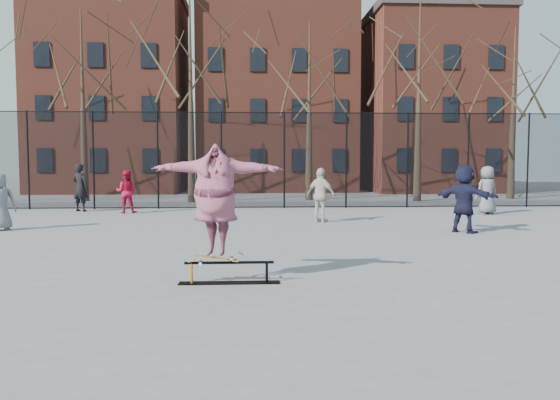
{
  "coord_description": "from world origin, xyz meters",
  "views": [
    {
      "loc": [
        -0.21,
        -9.64,
        1.99
      ],
      "look_at": [
        0.4,
        1.5,
        1.18
      ],
      "focal_mm": 35.0,
      "sensor_mm": 36.0,
      "label": 1
    }
  ],
  "objects": [
    {
      "name": "tree_row",
      "position": [
        -0.25,
        17.15,
        7.36
      ],
      "size": [
        33.66,
        7.46,
        10.67
      ],
      "color": "black",
      "rests_on": "ground"
    },
    {
      "name": "bystander_grey",
      "position": [
        -7.3,
        6.18,
        0.82
      ],
      "size": [
        0.9,
        0.7,
        1.63
      ],
      "primitive_type": "imported",
      "rotation": [
        0.0,
        0.0,
        3.39
      ],
      "color": "slate",
      "rests_on": "ground"
    },
    {
      "name": "bystander_white",
      "position": [
        2.05,
        7.73,
        0.87
      ],
      "size": [
        1.06,
        0.98,
        1.75
      ],
      "primitive_type": "imported",
      "rotation": [
        0.0,
        0.0,
        2.45
      ],
      "color": "beige",
      "rests_on": "ground"
    },
    {
      "name": "ground",
      "position": [
        0.0,
        0.0,
        0.0
      ],
      "size": [
        100.0,
        100.0,
        0.0
      ],
      "primitive_type": "plane",
      "color": "slate"
    },
    {
      "name": "bystander_black",
      "position": [
        -6.84,
        12.0,
        0.94
      ],
      "size": [
        0.81,
        0.69,
        1.87
      ],
      "primitive_type": "imported",
      "rotation": [
        0.0,
        0.0,
        2.72
      ],
      "color": "black",
      "rests_on": "ground"
    },
    {
      "name": "skateboard",
      "position": [
        -0.77,
        -0.89,
        0.41
      ],
      "size": [
        0.78,
        0.19,
        0.09
      ],
      "primitive_type": null,
      "color": "#96653C",
      "rests_on": "skate_rail"
    },
    {
      "name": "bystander_navy",
      "position": [
        5.67,
        5.01,
        0.94
      ],
      "size": [
        1.59,
        1.68,
        1.89
      ],
      "primitive_type": "imported",
      "rotation": [
        0.0,
        0.0,
        2.3
      ],
      "color": "#191A33",
      "rests_on": "ground"
    },
    {
      "name": "rowhouses",
      "position": [
        0.72,
        26.0,
        6.06
      ],
      "size": [
        29.0,
        7.0,
        13.0
      ],
      "color": "brown",
      "rests_on": "ground"
    },
    {
      "name": "fence",
      "position": [
        -0.01,
        13.0,
        2.05
      ],
      "size": [
        34.03,
        0.07,
        4.0
      ],
      "color": "black",
      "rests_on": "ground"
    },
    {
      "name": "bystander_extra",
      "position": [
        8.52,
        10.0,
        0.89
      ],
      "size": [
        0.99,
        0.77,
        1.79
      ],
      "primitive_type": "imported",
      "rotation": [
        0.0,
        0.0,
        3.39
      ],
      "color": "slate",
      "rests_on": "ground"
    },
    {
      "name": "skater",
      "position": [
        -0.77,
        -0.89,
        1.35
      ],
      "size": [
        2.27,
        1.03,
        1.79
      ],
      "primitive_type": "imported",
      "rotation": [
        0.0,
        0.0,
        -0.2
      ],
      "color": "#583C97",
      "rests_on": "skateboard"
    },
    {
      "name": "bystander_red",
      "position": [
        -4.89,
        11.2,
        0.81
      ],
      "size": [
        0.8,
        0.63,
        1.62
      ],
      "primitive_type": "imported",
      "rotation": [
        0.0,
        0.0,
        3.12
      ],
      "color": "#AF0F2E",
      "rests_on": "ground"
    },
    {
      "name": "skate_rail",
      "position": [
        -0.56,
        -0.89,
        0.14
      ],
      "size": [
        1.64,
        0.25,
        0.36
      ],
      "color": "black",
      "rests_on": "ground"
    }
  ]
}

